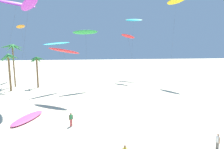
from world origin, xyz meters
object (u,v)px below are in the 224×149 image
(flying_kite_0, at_px, (63,51))
(grounded_kite_1, at_px, (28,118))
(flying_kite_8, at_px, (21,27))
(flying_kite_5, at_px, (128,36))
(palm_tree_4, at_px, (37,62))
(flying_kite_1, at_px, (57,43))
(flying_kite_6, at_px, (29,4))
(flying_kite_7, at_px, (86,32))
(person_mid_field, at_px, (71,119))
(palm_tree_2, at_px, (9,61))
(flying_kite_2, at_px, (17,4))
(flying_kite_4, at_px, (134,20))
(palm_tree_3, at_px, (12,50))
(flying_kite_3, at_px, (176,1))
(person_far_watcher, at_px, (218,141))

(flying_kite_0, xyz_separation_m, grounded_kite_1, (-4.09, -8.10, -8.74))
(flying_kite_8, xyz_separation_m, grounded_kite_1, (9.99, -32.92, -15.37))
(flying_kite_5, height_order, grounded_kite_1, flying_kite_5)
(palm_tree_4, relative_size, flying_kite_0, 0.76)
(flying_kite_1, xyz_separation_m, flying_kite_6, (-2.99, -8.45, 5.95))
(flying_kite_5, xyz_separation_m, flying_kite_6, (-20.85, -18.11, 3.60))
(flying_kite_6, height_order, grounded_kite_1, flying_kite_6)
(palm_tree_4, bearing_deg, flying_kite_7, -15.55)
(flying_kite_0, height_order, flying_kite_5, flying_kite_5)
(flying_kite_0, xyz_separation_m, flying_kite_8, (-14.08, 24.82, 6.63))
(flying_kite_0, bearing_deg, person_mid_field, -81.32)
(flying_kite_5, distance_m, flying_kite_8, 30.95)
(flying_kite_8, bearing_deg, palm_tree_2, -83.84)
(flying_kite_2, distance_m, flying_kite_4, 31.93)
(palm_tree_2, height_order, flying_kite_4, flying_kite_4)
(palm_tree_3, height_order, flying_kite_3, flying_kite_3)
(palm_tree_3, distance_m, flying_kite_7, 18.45)
(palm_tree_4, distance_m, flying_kite_2, 13.40)
(flying_kite_6, bearing_deg, flying_kite_7, 47.06)
(flying_kite_5, bearing_deg, flying_kite_8, 166.30)
(person_far_watcher, bearing_deg, flying_kite_5, 89.00)
(flying_kite_5, relative_size, flying_kite_6, 0.80)
(flying_kite_6, distance_m, person_far_watcher, 31.25)
(flying_kite_2, bearing_deg, flying_kite_1, -26.34)
(palm_tree_2, xyz_separation_m, grounded_kite_1, (8.34, -17.70, -6.41))
(flying_kite_1, distance_m, flying_kite_2, 13.13)
(flying_kite_3, distance_m, flying_kite_8, 43.14)
(flying_kite_5, distance_m, flying_kite_6, 27.85)
(flying_kite_0, distance_m, grounded_kite_1, 12.60)
(flying_kite_4, bearing_deg, person_far_watcher, -95.30)
(flying_kite_1, distance_m, flying_kite_4, 27.25)
(flying_kite_0, xyz_separation_m, person_far_watcher, (15.24, -18.78, -8.03))
(flying_kite_0, relative_size, flying_kite_4, 0.52)
(flying_kite_8, distance_m, grounded_kite_1, 37.68)
(palm_tree_3, relative_size, flying_kite_5, 0.75)
(flying_kite_8, height_order, person_mid_field, flying_kite_8)
(palm_tree_3, bearing_deg, flying_kite_8, 94.99)
(grounded_kite_1, bearing_deg, flying_kite_4, 53.49)
(flying_kite_6, distance_m, flying_kite_7, 13.76)
(palm_tree_3, distance_m, flying_kite_3, 41.58)
(palm_tree_4, bearing_deg, grounded_kite_1, -80.87)
(flying_kite_1, distance_m, grounded_kite_1, 19.03)
(flying_kite_8, bearing_deg, flying_kite_2, -75.40)
(palm_tree_2, relative_size, palm_tree_4, 1.11)
(palm_tree_2, xyz_separation_m, person_far_watcher, (27.67, -28.38, -5.70))
(flying_kite_8, bearing_deg, flying_kite_0, -60.44)
(flying_kite_7, xyz_separation_m, person_mid_field, (-2.39, -20.39, -11.98))
(flying_kite_0, height_order, flying_kite_2, flying_kite_2)
(palm_tree_4, distance_m, flying_kite_7, 13.73)
(palm_tree_3, relative_size, flying_kite_8, 0.63)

